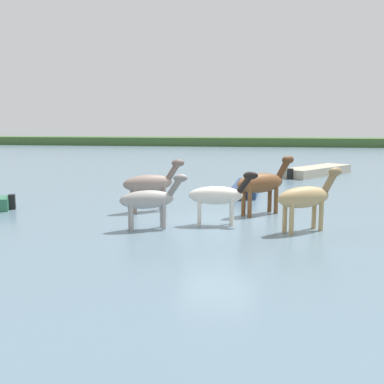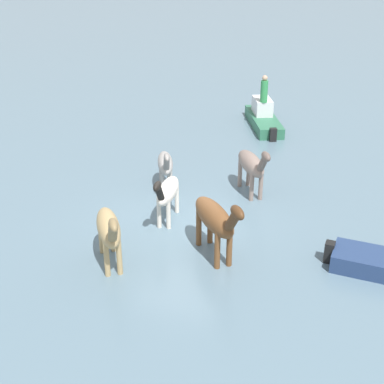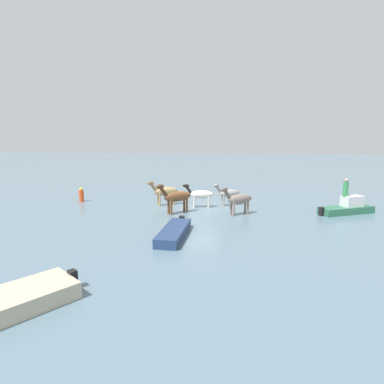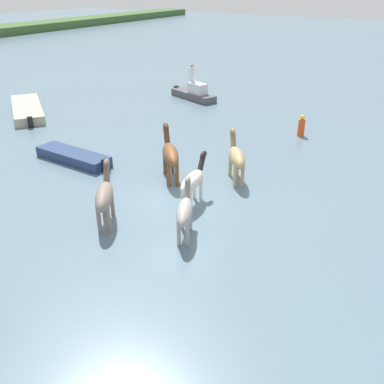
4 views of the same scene
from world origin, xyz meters
name	(u,v)px [view 1 (image 1 of 4)]	position (x,y,z in m)	size (l,w,h in m)	color
ground_plane	(218,222)	(0.00, 0.00, 0.00)	(175.82, 175.82, 0.00)	slate
distant_shoreline	(250,146)	(0.00, 51.63, 0.00)	(158.23, 6.00, 2.40)	#3D5D2F
horse_chestnut_trailing	(262,183)	(1.44, 1.48, 1.13)	(2.25, 2.06, 2.06)	brown
horse_dun_straggler	(218,196)	(0.04, -0.45, 0.95)	(2.23, 0.75, 1.72)	silver
horse_dark_mare	(149,200)	(-1.99, -1.35, 0.92)	(2.08, 1.25, 1.67)	#9E9993
horse_pinto_flank	(306,197)	(2.73, -0.92, 1.04)	(2.20, 1.73, 1.89)	tan
horse_gray_outer	(150,183)	(-2.64, 1.41, 1.04)	(2.22, 1.69, 1.89)	gray
boat_tender_starboard	(317,172)	(4.94, 14.49, 0.19)	(4.85, 5.73, 0.78)	#B7AD93
boat_motor_center	(246,190)	(0.75, 6.34, 0.16)	(1.26, 4.12, 0.72)	navy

